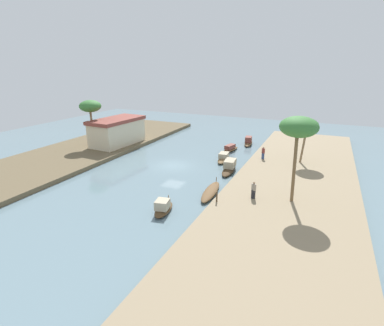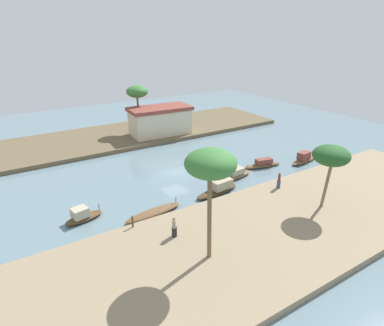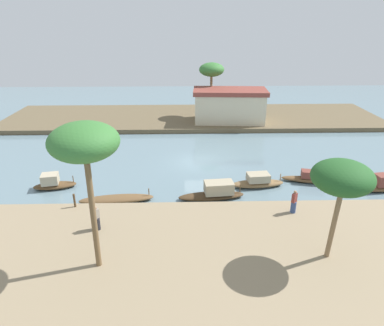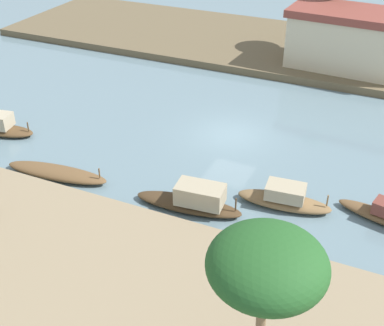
{
  "view_description": "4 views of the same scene",
  "coord_description": "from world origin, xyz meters",
  "px_view_note": "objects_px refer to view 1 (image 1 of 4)",
  "views": [
    {
      "loc": [
        -31.6,
        -16.82,
        12.09
      ],
      "look_at": [
        -0.43,
        -2.8,
        0.84
      ],
      "focal_mm": 28.1,
      "sensor_mm": 36.0,
      "label": 1
    },
    {
      "loc": [
        -16.33,
        -29.57,
        14.6
      ],
      "look_at": [
        1.59,
        -1.16,
        0.93
      ],
      "focal_mm": 30.88,
      "sensor_mm": 36.0,
      "label": 2
    },
    {
      "loc": [
        -1.34,
        -29.45,
        12.24
      ],
      "look_at": [
        -0.6,
        -1.93,
        0.7
      ],
      "focal_mm": 32.39,
      "sensor_mm": 36.0,
      "label": 3
    },
    {
      "loc": [
        8.4,
        -23.71,
        13.7
      ],
      "look_at": [
        -0.37,
        -4.38,
        0.57
      ],
      "focal_mm": 48.3,
      "sensor_mm": 36.0,
      "label": 4
    }
  ],
  "objects_px": {
    "sampan_upstream_small": "(248,142)",
    "palm_tree_right_tall": "(90,107)",
    "person_on_near_bank": "(253,191)",
    "person_by_mooring": "(263,154)",
    "sampan_downstream_large": "(224,158)",
    "riverside_building": "(117,131)",
    "sampan_open_hull": "(229,149)",
    "sampan_near_left_bank": "(229,167)",
    "mooring_post": "(217,197)",
    "sampan_midstream": "(163,208)",
    "sampan_with_tall_canopy": "(211,192)",
    "palm_tree_left_far": "(306,125)",
    "palm_tree_left_near": "(299,128)"
  },
  "relations": [
    {
      "from": "sampan_midstream",
      "to": "mooring_post",
      "type": "xyz_separation_m",
      "value": [
        2.81,
        -3.84,
        0.55
      ]
    },
    {
      "from": "person_on_near_bank",
      "to": "person_by_mooring",
      "type": "relative_size",
      "value": 0.99
    },
    {
      "from": "sampan_downstream_large",
      "to": "person_on_near_bank",
      "type": "height_order",
      "value": "person_on_near_bank"
    },
    {
      "from": "sampan_with_tall_canopy",
      "to": "palm_tree_left_near",
      "type": "distance_m",
      "value": 10.15
    },
    {
      "from": "sampan_open_hull",
      "to": "sampan_near_left_bank",
      "type": "xyz_separation_m",
      "value": [
        -8.05,
        -2.51,
        0.14
      ]
    },
    {
      "from": "person_on_near_bank",
      "to": "palm_tree_left_far",
      "type": "relative_size",
      "value": 0.28
    },
    {
      "from": "sampan_with_tall_canopy",
      "to": "person_on_near_bank",
      "type": "distance_m",
      "value": 4.38
    },
    {
      "from": "mooring_post",
      "to": "riverside_building",
      "type": "distance_m",
      "value": 24.37
    },
    {
      "from": "sampan_upstream_small",
      "to": "sampan_downstream_large",
      "type": "xyz_separation_m",
      "value": [
        -9.69,
        0.86,
        -0.04
      ]
    },
    {
      "from": "palm_tree_left_near",
      "to": "riverside_building",
      "type": "bearing_deg",
      "value": 69.28
    },
    {
      "from": "person_by_mooring",
      "to": "person_on_near_bank",
      "type": "bearing_deg",
      "value": 143.02
    },
    {
      "from": "mooring_post",
      "to": "palm_tree_right_tall",
      "type": "xyz_separation_m",
      "value": [
        10.93,
        23.47,
        5.26
      ]
    },
    {
      "from": "person_by_mooring",
      "to": "sampan_open_hull",
      "type": "bearing_deg",
      "value": 15.13
    },
    {
      "from": "sampan_midstream",
      "to": "person_on_near_bank",
      "type": "distance_m",
      "value": 8.26
    },
    {
      "from": "sampan_open_hull",
      "to": "sampan_midstream",
      "type": "height_order",
      "value": "sampan_midstream"
    },
    {
      "from": "sampan_near_left_bank",
      "to": "sampan_midstream",
      "type": "xyz_separation_m",
      "value": [
        -12.37,
        2.01,
        -0.07
      ]
    },
    {
      "from": "sampan_with_tall_canopy",
      "to": "palm_tree_right_tall",
      "type": "distance_m",
      "value": 24.29
    },
    {
      "from": "person_on_near_bank",
      "to": "palm_tree_left_far",
      "type": "height_order",
      "value": "palm_tree_left_far"
    },
    {
      "from": "palm_tree_right_tall",
      "to": "person_by_mooring",
      "type": "bearing_deg",
      "value": -81.9
    },
    {
      "from": "palm_tree_right_tall",
      "to": "riverside_building",
      "type": "bearing_deg",
      "value": -54.87
    },
    {
      "from": "palm_tree_left_far",
      "to": "sampan_midstream",
      "type": "bearing_deg",
      "value": 151.49
    },
    {
      "from": "riverside_building",
      "to": "sampan_downstream_large",
      "type": "bearing_deg",
      "value": -85.77
    },
    {
      "from": "sampan_near_left_bank",
      "to": "mooring_post",
      "type": "height_order",
      "value": "mooring_post"
    },
    {
      "from": "palm_tree_left_near",
      "to": "palm_tree_left_far",
      "type": "relative_size",
      "value": 1.37
    },
    {
      "from": "sampan_midstream",
      "to": "person_on_near_bank",
      "type": "bearing_deg",
      "value": -64.0
    },
    {
      "from": "sampan_open_hull",
      "to": "sampan_upstream_small",
      "type": "bearing_deg",
      "value": -3.35
    },
    {
      "from": "sampan_open_hull",
      "to": "palm_tree_right_tall",
      "type": "xyz_separation_m",
      "value": [
        -6.69,
        19.12,
        5.89
      ]
    },
    {
      "from": "mooring_post",
      "to": "palm_tree_left_near",
      "type": "xyz_separation_m",
      "value": [
        2.92,
        -5.96,
        6.11
      ]
    },
    {
      "from": "sampan_open_hull",
      "to": "riverside_building",
      "type": "xyz_separation_m",
      "value": [
        -4.66,
        16.24,
        2.14
      ]
    },
    {
      "from": "sampan_upstream_small",
      "to": "sampan_midstream",
      "type": "height_order",
      "value": "sampan_upstream_small"
    },
    {
      "from": "sampan_upstream_small",
      "to": "palm_tree_right_tall",
      "type": "distance_m",
      "value": 24.49
    },
    {
      "from": "sampan_midstream",
      "to": "person_on_near_bank",
      "type": "xyz_separation_m",
      "value": [
        4.92,
        -6.6,
        0.71
      ]
    },
    {
      "from": "sampan_with_tall_canopy",
      "to": "sampan_near_left_bank",
      "type": "bearing_deg",
      "value": -3.47
    },
    {
      "from": "palm_tree_left_near",
      "to": "person_on_near_bank",
      "type": "bearing_deg",
      "value": 104.23
    },
    {
      "from": "mooring_post",
      "to": "sampan_with_tall_canopy",
      "type": "bearing_deg",
      "value": 31.38
    },
    {
      "from": "person_on_near_bank",
      "to": "riverside_building",
      "type": "distance_m",
      "value": 25.78
    },
    {
      "from": "sampan_upstream_small",
      "to": "person_by_mooring",
      "type": "distance_m",
      "value": 9.3
    },
    {
      "from": "sampan_midstream",
      "to": "person_by_mooring",
      "type": "xyz_separation_m",
      "value": [
        17.24,
        -4.96,
        0.75
      ]
    },
    {
      "from": "sampan_near_left_bank",
      "to": "sampan_midstream",
      "type": "relative_size",
      "value": 1.47
    },
    {
      "from": "sampan_downstream_large",
      "to": "palm_tree_right_tall",
      "type": "height_order",
      "value": "palm_tree_right_tall"
    },
    {
      "from": "sampan_near_left_bank",
      "to": "person_on_near_bank",
      "type": "relative_size",
      "value": 3.16
    },
    {
      "from": "mooring_post",
      "to": "palm_tree_right_tall",
      "type": "height_order",
      "value": "palm_tree_right_tall"
    },
    {
      "from": "sampan_downstream_large",
      "to": "palm_tree_left_near",
      "type": "relative_size",
      "value": 0.56
    },
    {
      "from": "sampan_with_tall_canopy",
      "to": "palm_tree_left_far",
      "type": "bearing_deg",
      "value": -36.49
    },
    {
      "from": "sampan_upstream_small",
      "to": "riverside_building",
      "type": "height_order",
      "value": "riverside_building"
    },
    {
      "from": "person_by_mooring",
      "to": "mooring_post",
      "type": "xyz_separation_m",
      "value": [
        -14.43,
        1.11,
        -0.2
      ]
    },
    {
      "from": "person_on_near_bank",
      "to": "riverside_building",
      "type": "bearing_deg",
      "value": 13.59
    },
    {
      "from": "palm_tree_left_near",
      "to": "riverside_building",
      "type": "distance_m",
      "value": 28.75
    },
    {
      "from": "sampan_upstream_small",
      "to": "sampan_downstream_large",
      "type": "bearing_deg",
      "value": 167.28
    },
    {
      "from": "palm_tree_left_near",
      "to": "sampan_with_tall_canopy",
      "type": "bearing_deg",
      "value": 93.4
    }
  ]
}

